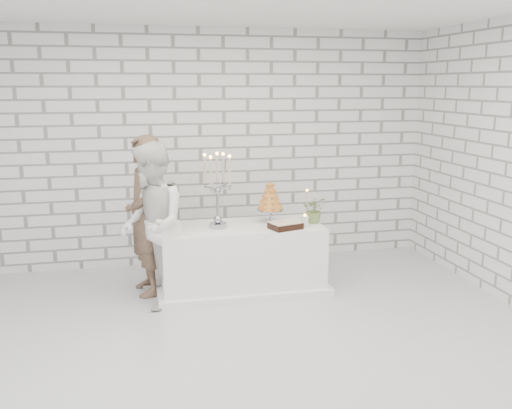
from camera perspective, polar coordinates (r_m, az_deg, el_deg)
name	(u,v)px	position (r m, az deg, el deg)	size (l,w,h in m)	color
ground	(238,342)	(5.31, -1.87, -13.70)	(6.00, 5.00, 0.01)	silver
wall_back	(200,148)	(7.30, -5.62, 5.65)	(6.00, 0.01, 3.00)	white
wall_front	(342,273)	(2.50, 8.69, -6.85)	(6.00, 0.01, 3.00)	white
cake_table	(241,258)	(6.45, -1.49, -5.37)	(1.80, 0.80, 0.75)	white
groom	(145,216)	(6.34, -11.11, -1.13)	(0.65, 0.42, 1.77)	brown
bride	(152,225)	(5.98, -10.44, -2.08)	(0.84, 0.66, 1.74)	white
candelabra	(217,190)	(6.18, -3.90, 1.43)	(0.34, 0.34, 0.84)	#9B9AA4
croquembouche	(270,201)	(6.47, 1.43, 0.31)	(0.31, 0.31, 0.48)	#AF6529
chocolate_cake	(285,225)	(6.21, 2.98, -2.08)	(0.33, 0.24, 0.08)	black
pillar_candle	(305,221)	(6.33, 4.94, -1.68)	(0.08, 0.08, 0.12)	white
extra_taper	(307,204)	(6.72, 5.13, 0.00)	(0.06, 0.06, 0.32)	#C4B19B
flowers	(315,210)	(6.49, 5.95, -0.51)	(0.28, 0.24, 0.31)	#496B2F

